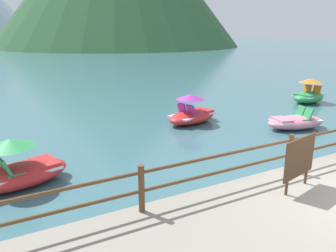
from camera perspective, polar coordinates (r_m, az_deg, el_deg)
ground_plane at (r=44.40m, az=-20.92°, el=10.09°), size 200.00×200.00×0.00m
dock_railing at (r=8.74m, az=19.91°, el=-3.68°), size 23.92×0.12×0.95m
sign_board at (r=7.78m, az=21.25°, el=-5.03°), size 1.16×0.30×1.19m
pedal_boat_0 at (r=14.19m, az=20.64°, el=0.66°), size 2.57×1.64×0.85m
pedal_boat_2 at (r=19.51m, az=22.62°, el=4.94°), size 2.35×1.73×1.28m
pedal_boat_3 at (r=14.11m, az=4.06°, el=2.12°), size 2.69×1.86×1.24m
pedal_boat_4 at (r=9.23m, az=-23.85°, el=-6.79°), size 2.63×1.76×1.26m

